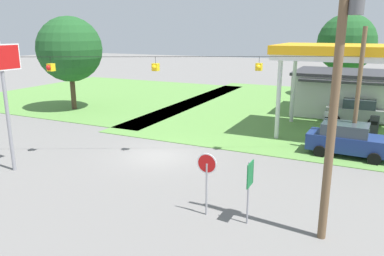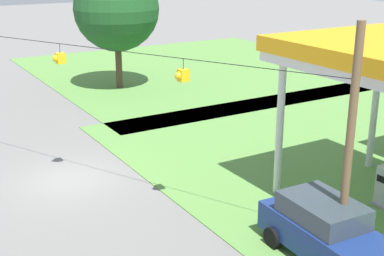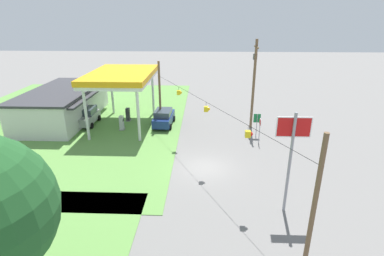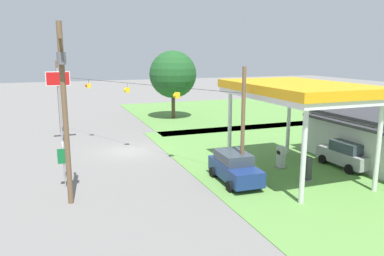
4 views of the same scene
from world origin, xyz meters
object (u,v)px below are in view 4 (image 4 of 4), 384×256
object	(u,v)px
gas_station_canopy	(297,91)
stop_sign_overhead	(59,90)
fuel_pump_near	(281,158)
utility_pole_main	(64,105)
tree_west_verge	(173,74)
fuel_pump_far	(307,169)
car_at_pumps_front	(235,167)
car_at_pumps_rear	(347,154)
route_sign	(64,160)
stop_sign_roadside	(63,151)

from	to	relation	value
gas_station_canopy	stop_sign_overhead	xyz separation A→B (m)	(-15.07, -14.05, -0.81)
fuel_pump_near	utility_pole_main	world-z (taller)	utility_pole_main
tree_west_verge	fuel_pump_far	bearing A→B (deg)	2.10
gas_station_canopy	stop_sign_overhead	size ratio (longest dim) A/B	1.52
stop_sign_overhead	tree_west_verge	bearing A→B (deg)	121.48
fuel_pump_far	car_at_pumps_front	size ratio (longest dim) A/B	0.34
car_at_pumps_front	utility_pole_main	xyz separation A→B (m)	(-0.15, -9.69, 4.32)
fuel_pump_far	stop_sign_overhead	size ratio (longest dim) A/B	0.24
fuel_pump_far	car_at_pumps_front	xyz separation A→B (m)	(-1.33, -4.37, 0.23)
car_at_pumps_rear	tree_west_verge	xyz separation A→B (m)	(-23.27, -5.28, 4.36)
car_at_pumps_front	tree_west_verge	size ratio (longest dim) A/B	0.56
fuel_pump_near	stop_sign_overhead	xyz separation A→B (m)	(-13.65, -14.05, 3.96)
utility_pole_main	route_sign	bearing A→B (deg)	-176.33
car_at_pumps_front	stop_sign_roadside	bearing A→B (deg)	-111.56
fuel_pump_near	stop_sign_overhead	distance (m)	19.98
fuel_pump_far	utility_pole_main	bearing A→B (deg)	-95.99
car_at_pumps_front	car_at_pumps_rear	bearing A→B (deg)	92.27
gas_station_canopy	car_at_pumps_front	size ratio (longest dim) A/B	2.21
fuel_pump_far	route_sign	size ratio (longest dim) A/B	0.65
gas_station_canopy	fuel_pump_near	size ratio (longest dim) A/B	6.42
car_at_pumps_rear	car_at_pumps_front	bearing A→B (deg)	88.77
stop_sign_roadside	car_at_pumps_front	bearing A→B (deg)	-114.20
route_sign	tree_west_verge	distance (m)	24.68
stop_sign_roadside	tree_west_verge	xyz separation A→B (m)	(-18.78, 13.35, 3.52)
car_at_pumps_rear	tree_west_verge	world-z (taller)	tree_west_verge
gas_station_canopy	stop_sign_overhead	world-z (taller)	stop_sign_overhead
fuel_pump_near	car_at_pumps_rear	world-z (taller)	car_at_pumps_rear
tree_west_verge	car_at_pumps_front	bearing A→B (deg)	-8.51
gas_station_canopy	utility_pole_main	xyz separation A→B (m)	(-0.05, -14.07, -0.22)
fuel_pump_far	car_at_pumps_rear	bearing A→B (deg)	106.16
utility_pole_main	tree_west_verge	bearing A→B (deg)	150.28
fuel_pump_near	car_at_pumps_rear	size ratio (longest dim) A/B	0.38
gas_station_canopy	tree_west_verge	world-z (taller)	tree_west_verge
fuel_pump_near	route_sign	size ratio (longest dim) A/B	0.65
gas_station_canopy	route_sign	bearing A→B (deg)	-100.64
gas_station_canopy	car_at_pumps_front	xyz separation A→B (m)	(0.10, -4.37, -4.54)
car_at_pumps_rear	tree_west_verge	bearing A→B (deg)	11.92
fuel_pump_near	fuel_pump_far	size ratio (longest dim) A/B	1.00
car_at_pumps_rear	fuel_pump_near	bearing A→B (deg)	69.35
stop_sign_roadside	stop_sign_overhead	distance (m)	11.11
gas_station_canopy	utility_pole_main	world-z (taller)	utility_pole_main
car_at_pumps_front	stop_sign_roadside	size ratio (longest dim) A/B	1.82
fuel_pump_far	car_at_pumps_front	bearing A→B (deg)	-106.87
gas_station_canopy	utility_pole_main	distance (m)	14.07
gas_station_canopy	route_sign	distance (m)	14.98
fuel_pump_near	car_at_pumps_front	bearing A→B (deg)	-70.84
car_at_pumps_rear	stop_sign_overhead	distance (m)	24.19
gas_station_canopy	fuel_pump_near	xyz separation A→B (m)	(-1.42, -0.00, -4.77)
fuel_pump_far	stop_sign_overhead	xyz separation A→B (m)	(-16.49, -14.05, 3.96)
stop_sign_overhead	stop_sign_roadside	bearing A→B (deg)	-1.07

